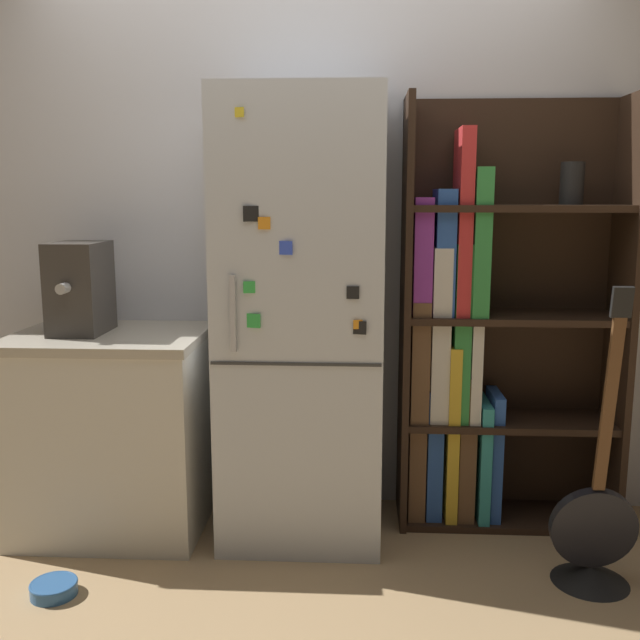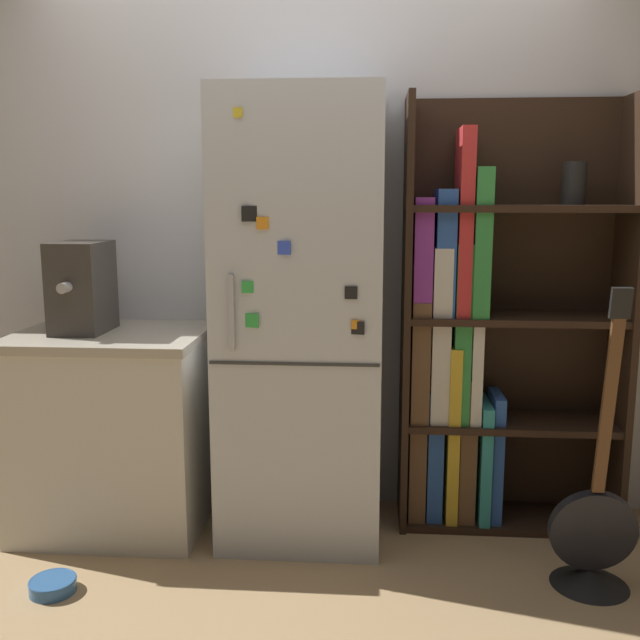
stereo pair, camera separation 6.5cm
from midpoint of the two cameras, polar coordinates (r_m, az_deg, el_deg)
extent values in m
plane|color=tan|center=(3.25, -1.04, -17.27)|extent=(16.00, 16.00, 0.00)
cube|color=silver|center=(3.37, -0.33, 6.77)|extent=(8.00, 0.05, 2.60)
cube|color=silver|center=(3.07, -0.85, -0.03)|extent=(0.68, 0.63, 1.91)
cube|color=#333333|center=(2.79, -1.44, -3.54)|extent=(0.67, 0.01, 0.01)
cube|color=#B2B2B7|center=(2.77, -6.42, 0.54)|extent=(0.02, 0.02, 0.30)
cube|color=green|center=(2.77, -4.80, -0.04)|extent=(0.05, 0.02, 0.06)
cube|color=black|center=(2.73, -5.00, 8.47)|extent=(0.06, 0.02, 0.06)
cube|color=black|center=(2.72, 3.18, 2.19)|extent=(0.05, 0.01, 0.05)
cube|color=orange|center=(2.73, -3.94, 7.74)|extent=(0.05, 0.01, 0.05)
cube|color=blue|center=(2.72, -2.21, 5.79)|extent=(0.05, 0.02, 0.05)
cube|color=black|center=(2.74, 3.73, -0.64)|extent=(0.05, 0.01, 0.05)
cube|color=green|center=(2.75, -5.14, 2.64)|extent=(0.05, 0.02, 0.05)
cube|color=orange|center=(2.74, 3.57, -0.37)|extent=(0.04, 0.01, 0.04)
cube|color=yellow|center=(2.75, -5.90, 16.20)|extent=(0.04, 0.02, 0.04)
cube|color=black|center=(3.20, 7.45, 0.28)|extent=(0.03, 0.36, 1.91)
cube|color=black|center=(3.38, 23.58, 0.05)|extent=(0.03, 0.36, 1.91)
cube|color=black|center=(3.42, 15.22, 0.63)|extent=(0.97, 0.03, 1.91)
cube|color=black|center=(3.53, 15.01, -15.02)|extent=(0.91, 0.33, 0.03)
cube|color=black|center=(3.37, 15.36, -7.86)|extent=(0.91, 0.33, 0.03)
cube|color=black|center=(3.26, 15.74, 0.17)|extent=(0.91, 0.33, 0.03)
cube|color=black|center=(3.21, 16.15, 8.58)|extent=(0.91, 0.33, 0.03)
cube|color=brown|center=(3.35, 8.32, -9.17)|extent=(0.08, 0.27, 0.73)
cube|color=#2D59B2|center=(3.37, 9.64, -10.21)|extent=(0.07, 0.26, 0.60)
cube|color=gold|center=(3.35, 10.99, -8.59)|extent=(0.05, 0.30, 0.80)
cube|color=brown|center=(3.38, 12.09, -9.68)|extent=(0.07, 0.27, 0.67)
cube|color=teal|center=(3.40, 13.39, -10.72)|extent=(0.05, 0.29, 0.54)
cube|color=#2D59B2|center=(3.40, 14.33, -10.43)|extent=(0.05, 0.24, 0.58)
cube|color=brown|center=(3.24, 8.52, -3.07)|extent=(0.08, 0.28, 0.54)
cube|color=silver|center=(3.22, 10.12, -1.09)|extent=(0.08, 0.25, 0.77)
cube|color=#338C3F|center=(3.24, 11.72, -0.92)|extent=(0.07, 0.28, 0.79)
cube|color=silver|center=(3.25, 12.83, -1.40)|extent=(0.05, 0.28, 0.74)
cube|color=purple|center=(3.16, 8.75, 5.06)|extent=(0.08, 0.26, 0.51)
cube|color=#2D59B2|center=(3.17, 10.48, 5.34)|extent=(0.08, 0.25, 0.54)
cube|color=red|center=(3.17, 11.97, 7.60)|extent=(0.06, 0.27, 0.80)
cube|color=#338C3F|center=(3.18, 13.20, 6.07)|extent=(0.07, 0.28, 0.63)
cylinder|color=black|center=(3.27, 20.21, 10.22)|extent=(0.10, 0.10, 0.18)
cube|color=beige|center=(3.38, -15.49, -8.71)|extent=(0.81, 0.65, 0.85)
cube|color=#B2A893|center=(3.27, -15.85, -1.27)|extent=(0.83, 0.67, 0.04)
cube|color=#38332D|center=(3.28, -17.96, 2.52)|extent=(0.21, 0.30, 0.40)
cylinder|color=#A5A39E|center=(3.11, -19.22, 2.45)|extent=(0.04, 0.06, 0.04)
cone|color=black|center=(3.12, 21.34, -18.64)|extent=(0.30, 0.30, 0.06)
cylinder|color=black|center=(3.03, 21.58, -15.39)|extent=(0.33, 0.09, 0.33)
cube|color=brown|center=(2.79, 22.67, -6.54)|extent=(0.04, 0.11, 0.68)
cube|color=black|center=(2.66, 23.58, 1.24)|extent=(0.07, 0.04, 0.11)
cylinder|color=#3366A5|center=(3.05, -19.99, -19.34)|extent=(0.17, 0.17, 0.05)
torus|color=#3366A5|center=(3.04, -20.01, -19.01)|extent=(0.18, 0.18, 0.01)
camera|label=1|loc=(0.03, -89.40, 0.11)|focal=40.00mm
camera|label=2|loc=(0.03, 90.60, -0.11)|focal=40.00mm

